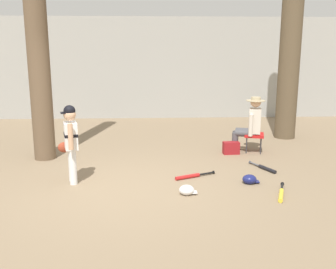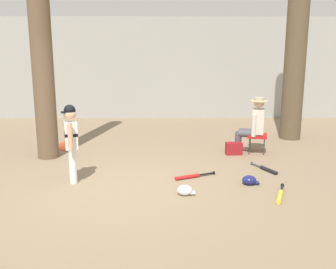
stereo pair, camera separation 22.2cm
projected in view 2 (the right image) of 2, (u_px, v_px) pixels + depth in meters
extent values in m
plane|color=#7F6B51|center=(119.00, 188.00, 6.16)|extent=(60.00, 60.00, 0.00)
cube|color=#9E9E99|center=(141.00, 68.00, 12.32)|extent=(18.00, 0.36, 3.19)
cone|color=brown|center=(49.00, 157.00, 7.92)|extent=(0.64, 0.64, 0.25)
cylinder|color=brown|center=(298.00, 15.00, 8.96)|extent=(0.51, 0.51, 5.96)
cone|color=brown|center=(289.00, 138.00, 9.61)|extent=(0.75, 0.75, 0.30)
cylinder|color=white|center=(73.00, 166.00, 6.32)|extent=(0.12, 0.12, 0.58)
cylinder|color=white|center=(72.00, 163.00, 6.49)|extent=(0.12, 0.12, 0.58)
cube|color=white|center=(71.00, 135.00, 6.29)|extent=(0.27, 0.34, 0.44)
cube|color=black|center=(71.00, 134.00, 6.29)|extent=(0.29, 0.35, 0.05)
sphere|color=tan|center=(70.00, 114.00, 6.22)|extent=(0.20, 0.20, 0.20)
sphere|color=black|center=(70.00, 110.00, 6.20)|extent=(0.19, 0.19, 0.19)
cube|color=black|center=(64.00, 112.00, 6.18)|extent=(0.13, 0.16, 0.02)
cylinder|color=tan|center=(70.00, 136.00, 6.05)|extent=(0.10, 0.10, 0.42)
cylinder|color=tan|center=(68.00, 137.00, 6.49)|extent=(0.10, 0.10, 0.40)
ellipsoid|color=#933823|center=(65.00, 146.00, 6.53)|extent=(0.24, 0.18, 0.18)
cube|color=red|center=(257.00, 136.00, 8.17)|extent=(0.49, 0.49, 0.06)
cylinder|color=#333338|center=(249.00, 145.00, 8.11)|extent=(0.02, 0.02, 0.38)
cylinder|color=#333338|center=(250.00, 142.00, 8.39)|extent=(0.02, 0.02, 0.38)
cylinder|color=#333338|center=(264.00, 146.00, 8.03)|extent=(0.02, 0.02, 0.38)
cylinder|color=#333338|center=(264.00, 143.00, 8.32)|extent=(0.02, 0.02, 0.38)
cylinder|color=#47474C|center=(238.00, 143.00, 8.21)|extent=(0.13, 0.13, 0.43)
cylinder|color=#47474C|center=(238.00, 141.00, 8.40)|extent=(0.13, 0.13, 0.43)
cylinder|color=#47474C|center=(248.00, 134.00, 8.11)|extent=(0.43, 0.25, 0.15)
cylinder|color=#47474C|center=(248.00, 132.00, 8.30)|extent=(0.43, 0.25, 0.15)
cube|color=beige|center=(258.00, 121.00, 8.10)|extent=(0.33, 0.41, 0.52)
cylinder|color=beige|center=(254.00, 126.00, 7.93)|extent=(0.11, 0.11, 0.46)
cylinder|color=beige|center=(255.00, 122.00, 8.34)|extent=(0.11, 0.11, 0.46)
sphere|color=tan|center=(259.00, 103.00, 8.02)|extent=(0.22, 0.22, 0.22)
cylinder|color=tan|center=(259.00, 101.00, 8.01)|extent=(0.40, 0.40, 0.02)
cylinder|color=tan|center=(259.00, 99.00, 8.00)|extent=(0.20, 0.20, 0.09)
cube|color=maroon|center=(234.00, 148.00, 8.09)|extent=(0.35, 0.20, 0.26)
cylinder|color=yellow|center=(280.00, 197.00, 5.69)|extent=(0.23, 0.45, 0.07)
cylinder|color=black|center=(282.00, 188.00, 6.04)|extent=(0.14, 0.30, 0.03)
cylinder|color=black|center=(282.00, 185.00, 6.18)|extent=(0.06, 0.03, 0.06)
cylinder|color=black|center=(269.00, 170.00, 6.96)|extent=(0.24, 0.41, 0.07)
cylinder|color=#4C4C51|center=(256.00, 165.00, 7.27)|extent=(0.15, 0.27, 0.03)
cylinder|color=#4C4C51|center=(252.00, 163.00, 7.39)|extent=(0.06, 0.04, 0.06)
cylinder|color=red|center=(187.00, 177.00, 6.58)|extent=(0.45, 0.25, 0.07)
cylinder|color=black|center=(206.00, 174.00, 6.74)|extent=(0.29, 0.16, 0.03)
cylinder|color=black|center=(214.00, 173.00, 6.80)|extent=(0.04, 0.06, 0.06)
ellipsoid|color=silver|center=(185.00, 190.00, 5.85)|extent=(0.23, 0.21, 0.16)
cube|color=silver|center=(192.00, 193.00, 5.86)|extent=(0.10, 0.12, 0.02)
ellipsoid|color=navy|center=(249.00, 180.00, 6.30)|extent=(0.24, 0.21, 0.16)
cube|color=navy|center=(256.00, 182.00, 6.31)|extent=(0.10, 0.12, 0.02)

